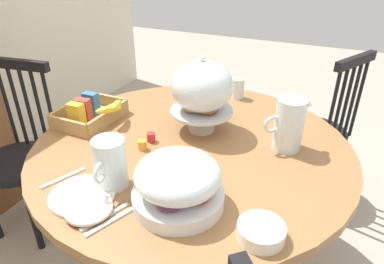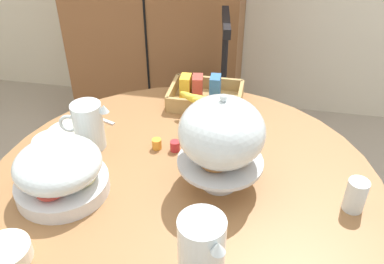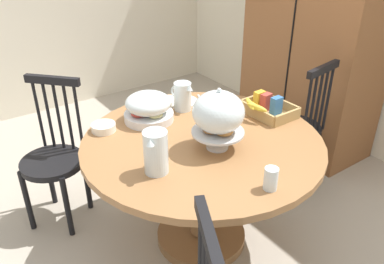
{
  "view_description": "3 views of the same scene",
  "coord_description": "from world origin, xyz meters",
  "px_view_note": "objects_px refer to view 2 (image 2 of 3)",
  "views": [
    {
      "loc": [
        -1.01,
        -0.54,
        1.48
      ],
      "look_at": [
        0.13,
        -0.02,
        0.79
      ],
      "focal_mm": 31.86,
      "sensor_mm": 36.0,
      "label": 1
    },
    {
      "loc": [
        0.36,
        -1.04,
        1.67
      ],
      "look_at": [
        0.13,
        0.13,
        0.84
      ],
      "focal_mm": 38.46,
      "sensor_mm": 36.0,
      "label": 2
    },
    {
      "loc": [
        1.64,
        -1.17,
        1.82
      ],
      "look_at": [
        0.03,
        -0.02,
        0.74
      ],
      "focal_mm": 36.75,
      "sensor_mm": 36.0,
      "label": 3
    }
  ],
  "objects_px": {
    "pastry_stand_with_dome": "(222,135)",
    "fruit_platter_covered": "(60,171)",
    "cereal_basket": "(203,95)",
    "china_plate_large": "(74,134)",
    "orange_juice_pitcher": "(89,128)",
    "china_plate_small": "(52,140)",
    "dining_table": "(184,219)",
    "windsor_chair_by_cabinet": "(198,106)",
    "cereal_bowl": "(5,253)",
    "milk_pitcher": "(201,255)",
    "drinking_glass": "(356,195)"
  },
  "relations": [
    {
      "from": "milk_pitcher",
      "to": "cereal_bowl",
      "type": "xyz_separation_m",
      "value": [
        -0.53,
        -0.04,
        -0.08
      ]
    },
    {
      "from": "china_plate_large",
      "to": "pastry_stand_with_dome",
      "type": "bearing_deg",
      "value": -16.16
    },
    {
      "from": "fruit_platter_covered",
      "to": "china_plate_small",
      "type": "relative_size",
      "value": 2.0
    },
    {
      "from": "windsor_chair_by_cabinet",
      "to": "milk_pitcher",
      "type": "relative_size",
      "value": 4.47
    },
    {
      "from": "orange_juice_pitcher",
      "to": "china_plate_small",
      "type": "relative_size",
      "value": 1.29
    },
    {
      "from": "orange_juice_pitcher",
      "to": "dining_table",
      "type": "bearing_deg",
      "value": -18.57
    },
    {
      "from": "china_plate_large",
      "to": "china_plate_small",
      "type": "bearing_deg",
      "value": -126.39
    },
    {
      "from": "milk_pitcher",
      "to": "drinking_glass",
      "type": "height_order",
      "value": "milk_pitcher"
    },
    {
      "from": "fruit_platter_covered",
      "to": "cereal_bowl",
      "type": "relative_size",
      "value": 2.14
    },
    {
      "from": "orange_juice_pitcher",
      "to": "drinking_glass",
      "type": "bearing_deg",
      "value": -9.43
    },
    {
      "from": "china_plate_small",
      "to": "fruit_platter_covered",
      "type": "bearing_deg",
      "value": -56.02
    },
    {
      "from": "dining_table",
      "to": "drinking_glass",
      "type": "relative_size",
      "value": 12.26
    },
    {
      "from": "cereal_basket",
      "to": "china_plate_large",
      "type": "relative_size",
      "value": 1.44
    },
    {
      "from": "pastry_stand_with_dome",
      "to": "cereal_bowl",
      "type": "distance_m",
      "value": 0.7
    },
    {
      "from": "china_plate_large",
      "to": "drinking_glass",
      "type": "xyz_separation_m",
      "value": [
        1.02,
        -0.21,
        0.05
      ]
    },
    {
      "from": "cereal_basket",
      "to": "china_plate_large",
      "type": "xyz_separation_m",
      "value": [
        -0.46,
        -0.33,
        -0.04
      ]
    },
    {
      "from": "pastry_stand_with_dome",
      "to": "fruit_platter_covered",
      "type": "xyz_separation_m",
      "value": [
        -0.5,
        -0.13,
        -0.11
      ]
    },
    {
      "from": "pastry_stand_with_dome",
      "to": "china_plate_small",
      "type": "bearing_deg",
      "value": 171.17
    },
    {
      "from": "orange_juice_pitcher",
      "to": "china_plate_large",
      "type": "distance_m",
      "value": 0.14
    },
    {
      "from": "dining_table",
      "to": "windsor_chair_by_cabinet",
      "type": "xyz_separation_m",
      "value": [
        -0.12,
        0.97,
        -0.1
      ]
    },
    {
      "from": "china_plate_small",
      "to": "cereal_bowl",
      "type": "distance_m",
      "value": 0.53
    },
    {
      "from": "windsor_chair_by_cabinet",
      "to": "cereal_basket",
      "type": "relative_size",
      "value": 3.09
    },
    {
      "from": "orange_juice_pitcher",
      "to": "china_plate_small",
      "type": "bearing_deg",
      "value": -173.15
    },
    {
      "from": "china_plate_large",
      "to": "drinking_glass",
      "type": "relative_size",
      "value": 2.0
    },
    {
      "from": "china_plate_small",
      "to": "drinking_glass",
      "type": "distance_m",
      "value": 1.09
    },
    {
      "from": "drinking_glass",
      "to": "windsor_chair_by_cabinet",
      "type": "bearing_deg",
      "value": 123.86
    },
    {
      "from": "milk_pitcher",
      "to": "cereal_bowl",
      "type": "distance_m",
      "value": 0.54
    },
    {
      "from": "dining_table",
      "to": "cereal_basket",
      "type": "distance_m",
      "value": 0.57
    },
    {
      "from": "dining_table",
      "to": "milk_pitcher",
      "type": "height_order",
      "value": "milk_pitcher"
    },
    {
      "from": "cereal_bowl",
      "to": "pastry_stand_with_dome",
      "type": "bearing_deg",
      "value": 38.18
    },
    {
      "from": "pastry_stand_with_dome",
      "to": "milk_pitcher",
      "type": "xyz_separation_m",
      "value": [
        0.0,
        -0.38,
        -0.1
      ]
    },
    {
      "from": "pastry_stand_with_dome",
      "to": "fruit_platter_covered",
      "type": "distance_m",
      "value": 0.53
    },
    {
      "from": "china_plate_large",
      "to": "drinking_glass",
      "type": "distance_m",
      "value": 1.05
    },
    {
      "from": "orange_juice_pitcher",
      "to": "china_plate_large",
      "type": "height_order",
      "value": "orange_juice_pitcher"
    },
    {
      "from": "dining_table",
      "to": "china_plate_large",
      "type": "distance_m",
      "value": 0.55
    },
    {
      "from": "cereal_bowl",
      "to": "windsor_chair_by_cabinet",
      "type": "bearing_deg",
      "value": 78.19
    },
    {
      "from": "dining_table",
      "to": "drinking_glass",
      "type": "bearing_deg",
      "value": -2.66
    },
    {
      "from": "pastry_stand_with_dome",
      "to": "china_plate_large",
      "type": "height_order",
      "value": "pastry_stand_with_dome"
    },
    {
      "from": "dining_table",
      "to": "cereal_basket",
      "type": "height_order",
      "value": "cereal_basket"
    },
    {
      "from": "windsor_chair_by_cabinet",
      "to": "cereal_bowl",
      "type": "xyz_separation_m",
      "value": [
        -0.29,
        -1.37,
        0.31
      ]
    },
    {
      "from": "fruit_platter_covered",
      "to": "cereal_bowl",
      "type": "bearing_deg",
      "value": -96.74
    },
    {
      "from": "milk_pitcher",
      "to": "cereal_bowl",
      "type": "height_order",
      "value": "milk_pitcher"
    },
    {
      "from": "pastry_stand_with_dome",
      "to": "drinking_glass",
      "type": "xyz_separation_m",
      "value": [
        0.42,
        -0.03,
        -0.14
      ]
    },
    {
      "from": "cereal_bowl",
      "to": "china_plate_large",
      "type": "bearing_deg",
      "value": 96.94
    },
    {
      "from": "pastry_stand_with_dome",
      "to": "cereal_bowl",
      "type": "bearing_deg",
      "value": -141.82
    },
    {
      "from": "china_plate_large",
      "to": "drinking_glass",
      "type": "height_order",
      "value": "drinking_glass"
    },
    {
      "from": "china_plate_small",
      "to": "cereal_basket",
      "type": "bearing_deg",
      "value": 38.46
    },
    {
      "from": "pastry_stand_with_dome",
      "to": "drinking_glass",
      "type": "relative_size",
      "value": 3.13
    },
    {
      "from": "cereal_bowl",
      "to": "drinking_glass",
      "type": "distance_m",
      "value": 1.03
    },
    {
      "from": "dining_table",
      "to": "fruit_platter_covered",
      "type": "distance_m",
      "value": 0.48
    }
  ]
}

